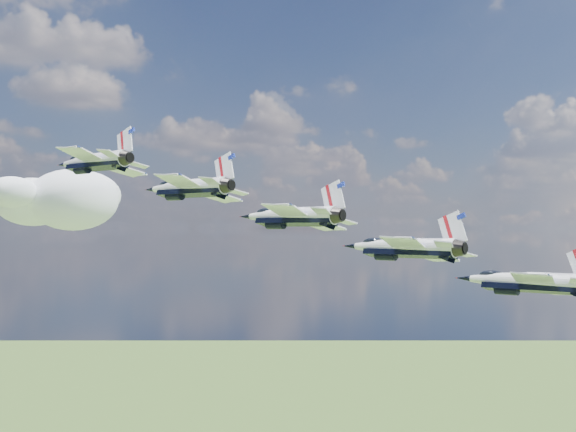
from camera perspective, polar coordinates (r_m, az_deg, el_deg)
name	(u,v)px	position (r m, az deg, el deg)	size (l,w,h in m)	color
cloud_far	(46,203)	(324.51, -18.55, 0.97)	(53.45, 42.00, 21.00)	white
jet_0	(92,162)	(92.50, -15.25, 4.17)	(10.62, 15.72, 4.70)	white
jet_1	(186,188)	(86.27, -8.09, 2.24)	(10.62, 15.72, 4.70)	white
jet_2	(288,216)	(81.68, 0.00, 0.00)	(10.62, 15.72, 4.70)	silver
jet_3	(400,247)	(79.02, 8.84, -2.44)	(10.62, 15.72, 4.70)	silver
jet_4	(523,281)	(78.49, 18.07, -4.92)	(10.62, 15.72, 4.70)	white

